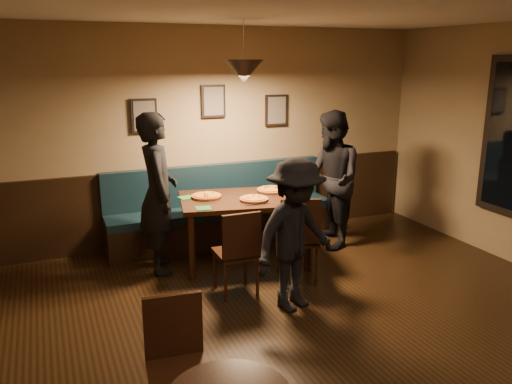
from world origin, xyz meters
TOP-DOWN VIEW (x-y plane):
  - floor at (0.00, 0.00)m, footprint 7.00×7.00m
  - wall_back at (0.00, 3.50)m, footprint 6.00×0.00m
  - wainscot at (0.00, 3.47)m, footprint 5.88×0.06m
  - booth_bench at (0.00, 3.20)m, footprint 3.00×0.60m
  - picture_left at (-0.90, 3.47)m, footprint 0.32×0.04m
  - picture_center at (0.00, 3.47)m, footprint 0.32×0.04m
  - picture_right at (0.90, 3.47)m, footprint 0.32×0.04m
  - pendant_lamp at (0.04, 2.49)m, footprint 0.44×0.44m
  - dining_table at (0.04, 2.49)m, footprint 1.65×1.23m
  - chair_near_left at (-0.36, 1.72)m, footprint 0.41×0.41m
  - chair_near_right at (0.39, 1.78)m, footprint 0.55×0.55m
  - diner_left at (-0.95, 2.63)m, footprint 0.53×0.72m
  - diner_right at (1.26, 2.57)m, footprint 0.82×0.97m
  - diner_front at (0.05, 1.19)m, footprint 1.10×0.85m
  - pizza_a at (-0.38, 2.65)m, footprint 0.39×0.39m
  - pizza_b at (0.09, 2.32)m, footprint 0.39×0.39m
  - pizza_c at (0.45, 2.62)m, footprint 0.46×0.46m
  - soda_glass at (0.66, 2.21)m, footprint 0.08×0.08m
  - tabasco_bottle at (0.53, 2.45)m, footprint 0.04×0.04m
  - napkin_a at (-0.60, 2.74)m, footprint 0.19×0.19m
  - napkin_b at (-0.54, 2.23)m, footprint 0.19×0.19m
  - cutlery_set at (0.05, 2.14)m, footprint 0.18×0.02m
  - cafe_chair_far at (-1.42, -0.07)m, footprint 0.43×0.43m

SIDE VIEW (x-z plane):
  - floor at x=0.00m, z-range 0.00..0.00m
  - dining_table at x=0.04m, z-range 0.00..0.80m
  - cafe_chair_far at x=-1.42m, z-range 0.00..0.89m
  - chair_near_left at x=-0.36m, z-range 0.00..0.92m
  - chair_near_right at x=0.39m, z-range 0.00..0.97m
  - wainscot at x=0.00m, z-range 0.00..1.00m
  - booth_bench at x=0.00m, z-range 0.00..1.00m
  - diner_front at x=0.05m, z-range 0.00..1.50m
  - cutlery_set at x=0.05m, z-range 0.80..0.80m
  - napkin_a at x=-0.60m, z-range 0.80..0.81m
  - napkin_b at x=-0.54m, z-range 0.80..0.81m
  - pizza_b at x=0.09m, z-range 0.80..0.84m
  - pizza_a at x=-0.38m, z-range 0.80..0.84m
  - pizza_c at x=0.45m, z-range 0.80..0.84m
  - tabasco_bottle at x=0.53m, z-range 0.80..0.92m
  - soda_glass at x=0.66m, z-range 0.80..0.94m
  - diner_right at x=1.26m, z-range 0.00..1.76m
  - diner_left at x=-0.95m, z-range 0.00..1.83m
  - wall_back at x=0.00m, z-range -1.60..4.40m
  - picture_left at x=-0.90m, z-range 1.49..1.91m
  - picture_right at x=0.90m, z-range 1.49..1.91m
  - picture_center at x=0.00m, z-range 1.64..2.06m
  - pendant_lamp at x=0.04m, z-range 2.12..2.38m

